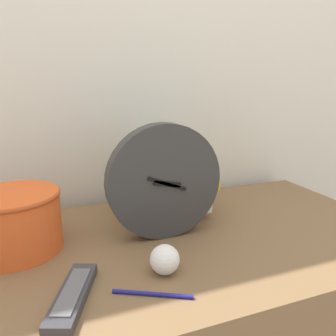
% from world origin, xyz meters
% --- Properties ---
extents(wall_back, '(6.00, 0.04, 2.40)m').
position_xyz_m(wall_back, '(0.00, 0.71, 1.20)').
color(wall_back, silver).
rests_on(wall_back, ground_plane).
extents(desk_clock, '(0.30, 0.05, 0.30)m').
position_xyz_m(desk_clock, '(0.05, 0.34, 0.86)').
color(desk_clock, '#333333').
rests_on(desk_clock, desk).
extents(book_stack, '(0.27, 0.20, 0.19)m').
position_xyz_m(book_stack, '(0.12, 0.48, 0.81)').
color(book_stack, red).
rests_on(book_stack, desk).
extents(basket, '(0.22, 0.22, 0.14)m').
position_xyz_m(basket, '(-0.31, 0.40, 0.79)').
color(basket, '#E05623').
rests_on(basket, desk).
extents(tv_remote, '(0.12, 0.20, 0.02)m').
position_xyz_m(tv_remote, '(-0.20, 0.15, 0.72)').
color(tv_remote, '#333338').
rests_on(tv_remote, desk).
extents(crumpled_paper_ball, '(0.06, 0.06, 0.06)m').
position_xyz_m(crumpled_paper_ball, '(-0.01, 0.18, 0.74)').
color(crumpled_paper_ball, white).
rests_on(crumpled_paper_ball, desk).
extents(pen, '(0.14, 0.08, 0.01)m').
position_xyz_m(pen, '(-0.06, 0.11, 0.71)').
color(pen, navy).
rests_on(pen, desk).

